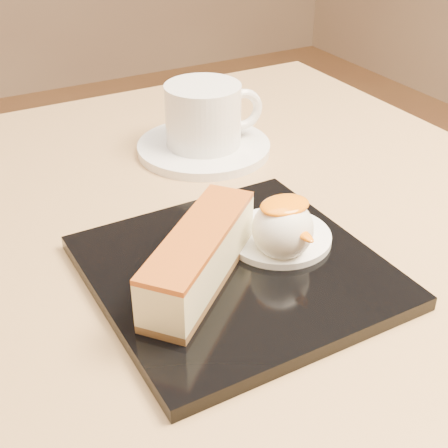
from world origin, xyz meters
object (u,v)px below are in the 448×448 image
table (183,384)px  coffee_cup (205,114)px  cheesecake (199,257)px  dessert_plate (236,271)px  ice_cream_scoop (283,229)px  saucer (204,147)px

table → coffee_cup: coffee_cup is taller
cheesecake → coffee_cup: bearing=21.1°
dessert_plate → cheesecake: 0.05m
table → cheesecake: (-0.01, -0.06, 0.19)m
dessert_plate → ice_cream_scoop: size_ratio=4.41×
cheesecake → ice_cream_scoop: ice_cream_scoop is taller
dessert_plate → coffee_cup: size_ratio=1.96×
ice_cream_scoop → coffee_cup: bearing=78.1°
cheesecake → table: bearing=43.0°
coffee_cup → saucer: bearing=180.0°
table → saucer: saucer is taller
ice_cream_scoop → coffee_cup: 0.23m
cheesecake → ice_cream_scoop: (0.08, -0.00, 0.00)m
table → dessert_plate: dessert_plate is taller
dessert_plate → saucer: (0.09, 0.22, -0.00)m
ice_cream_scoop → dessert_plate: bearing=172.9°
saucer → coffee_cup: 0.04m
saucer → coffee_cup: size_ratio=1.34×
ice_cream_scoop → saucer: ice_cream_scoop is taller
cheesecake → saucer: (0.12, 0.23, -0.03)m
ice_cream_scoop → coffee_cup: (0.05, 0.23, 0.01)m
table → cheesecake: 0.20m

